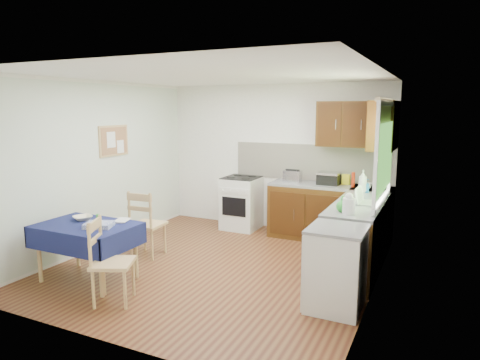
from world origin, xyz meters
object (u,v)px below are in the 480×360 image
at_px(chair_far, 146,222).
at_px(dish_rack, 359,201).
at_px(toaster, 292,176).
at_px(sandwich_press, 329,178).
at_px(dining_table, 87,233).
at_px(chair_near, 108,259).
at_px(kettle, 349,204).

height_order(chair_far, dish_rack, dish_rack).
bearing_deg(toaster, sandwich_press, -8.88).
xyz_separation_m(dining_table, chair_near, (0.66, -0.36, -0.11)).
height_order(dish_rack, kettle, kettle).
height_order(dining_table, kettle, kettle).
bearing_deg(chair_near, chair_far, -2.37).
distance_m(dining_table, toaster, 3.33).
height_order(toaster, sandwich_press, toaster).
distance_m(chair_far, dish_rack, 2.93).
bearing_deg(dish_rack, chair_far, -171.76).
bearing_deg(sandwich_press, chair_far, -157.32).
relative_size(chair_far, kettle, 3.93).
height_order(chair_far, sandwich_press, sandwich_press).
height_order(chair_near, sandwich_press, sandwich_press).
distance_m(dining_table, chair_near, 0.76).
bearing_deg(sandwich_press, kettle, -88.87).
bearing_deg(toaster, chair_far, -144.31).
relative_size(dining_table, sandwich_press, 3.54).
bearing_deg(chair_near, sandwich_press, -50.15).
bearing_deg(sandwich_press, chair_near, -135.12).
distance_m(dining_table, chair_far, 1.01).
height_order(toaster, dish_rack, toaster).
distance_m(dining_table, dish_rack, 3.41).
relative_size(dining_table, chair_far, 1.23).
bearing_deg(kettle, toaster, 125.92).
height_order(toaster, kettle, kettle).
bearing_deg(dining_table, kettle, 14.23).
xyz_separation_m(dining_table, toaster, (1.65, 2.86, 0.39)).
relative_size(toaster, sandwich_press, 0.84).
distance_m(chair_far, toaster, 2.47).
xyz_separation_m(chair_far, chair_near, (0.55, -1.35, -0.01)).
height_order(dining_table, dish_rack, dish_rack).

